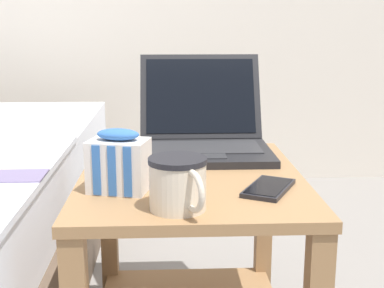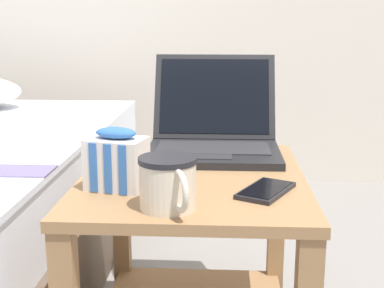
% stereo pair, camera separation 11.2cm
% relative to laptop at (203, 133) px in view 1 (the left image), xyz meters
% --- Properties ---
extents(bedside_table, '(0.49, 0.60, 0.50)m').
position_rel_laptop_xyz_m(bedside_table, '(-0.04, -0.22, -0.23)').
color(bedside_table, '#997047').
rests_on(bedside_table, ground_plane).
extents(laptop, '(0.33, 0.36, 0.24)m').
position_rel_laptop_xyz_m(laptop, '(0.00, 0.00, 0.00)').
color(laptop, black).
rests_on(laptop, bedside_table).
extents(mug_front_left, '(0.11, 0.14, 0.10)m').
position_rel_laptop_xyz_m(mug_front_left, '(-0.07, -0.44, 0.00)').
color(mug_front_left, beige).
rests_on(mug_front_left, bedside_table).
extents(snack_bag, '(0.13, 0.11, 0.13)m').
position_rel_laptop_xyz_m(snack_bag, '(-0.19, -0.32, 0.01)').
color(snack_bag, silver).
rests_on(snack_bag, bedside_table).
extents(cell_phone, '(0.13, 0.16, 0.01)m').
position_rel_laptop_xyz_m(cell_phone, '(0.11, -0.34, -0.04)').
color(cell_phone, black).
rests_on(cell_phone, bedside_table).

